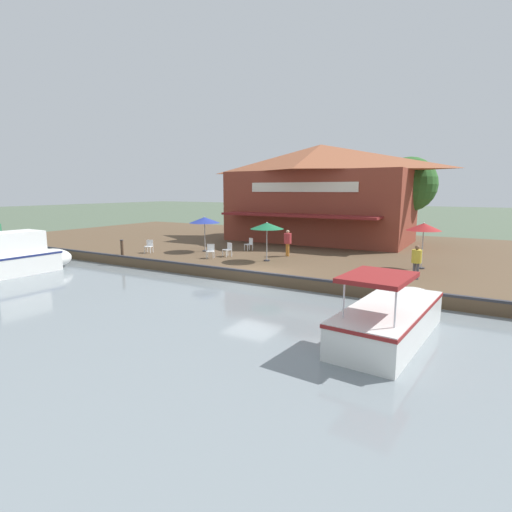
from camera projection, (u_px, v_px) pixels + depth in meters
The scene contains 17 objects.
ground_plane at pixel (253, 285), 19.96m from camera, with size 220.00×220.00×0.00m, color #4C5B47.
quay_deck at pixel (330, 251), 29.28m from camera, with size 22.00×56.00×0.60m, color brown.
quay_edge_fender at pixel (254, 272), 19.94m from camera, with size 0.20×50.40×0.10m, color #2D2D33.
waterfront_restaurant at pixel (320, 193), 32.15m from camera, with size 9.10×14.65×7.66m.
patio_umbrella_near_quay_edge at pixel (424, 227), 20.71m from camera, with size 1.77×1.77×2.45m.
patio_umbrella_by_entrance at pixel (205, 220), 26.68m from camera, with size 2.05×2.05×2.35m.
patio_umbrella_back_row at pixel (267, 226), 23.02m from camera, with size 1.95×1.95×2.29m.
cafe_chair_mid_patio at pixel (249, 244), 27.33m from camera, with size 0.59×0.59×0.85m.
cafe_chair_beside_entrance at pixel (210, 250), 24.24m from camera, with size 0.59×0.59×0.85m.
cafe_chair_back_row_seat at pixel (149, 246), 26.32m from camera, with size 0.57×0.57×0.85m.
cafe_chair_under_first_umbrella at pixel (228, 249), 24.87m from camera, with size 0.56×0.56×0.85m.
person_mid_patio at pixel (417, 258), 18.42m from camera, with size 0.45×0.45×1.59m.
person_near_entrance at pixel (288, 240), 24.89m from camera, with size 0.47×0.47×1.65m.
motorboat_mid_row at pixel (8, 259), 21.89m from camera, with size 7.73×2.61×2.35m.
motorboat_distant_upstream at pixel (394, 315), 12.94m from camera, with size 6.64×2.52×2.28m.
mooring_post at pixel (122, 248), 24.94m from camera, with size 0.22×0.22×1.04m.
tree_upstream_bank at pixel (406, 186), 31.18m from camera, with size 4.48×4.27×6.67m.
Camera 1 is at (16.72, 9.95, 4.71)m, focal length 28.00 mm.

